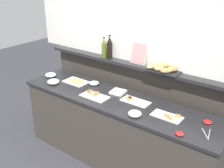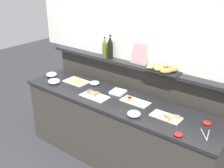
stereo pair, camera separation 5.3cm
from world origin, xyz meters
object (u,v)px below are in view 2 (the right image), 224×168
Objects in this scene: wine_bottle_dark at (110,48)px; framed_picture at (139,53)px; sandwich_platter_front at (134,101)px; napkin_stack at (118,92)px; condiment_bowl_cream at (178,134)px; olive_oil_bottle at (105,48)px; condiment_bowl_teal at (207,123)px; bread_basket at (164,69)px; sandwich_platter_rear at (94,95)px; glass_bowl_extra at (52,75)px; sandwich_platter_side at (167,117)px; glass_bowl_small at (94,83)px; glass_bowl_large at (54,81)px; cold_cuts_platter at (76,81)px; serving_tongs at (206,135)px; glass_bowl_medium at (134,114)px.

framed_picture is at bearing 6.85° from wine_bottle_dark.
framed_picture is at bearing 116.26° from sandwich_platter_front.
napkin_stack is 0.61m from wine_bottle_dark.
wine_bottle_dark is (-1.32, 0.65, 0.45)m from condiment_bowl_cream.
sandwich_platter_front is 2.01× the size of napkin_stack.
sandwich_platter_front is at bearing -24.97° from olive_oil_bottle.
wine_bottle_dark is (-0.32, 0.25, 0.45)m from napkin_stack.
napkin_stack is at bearing 177.97° from condiment_bowl_teal.
sandwich_platter_rear is at bearing -143.08° from bread_basket.
glass_bowl_extra is 1.65m from bread_basket.
glass_bowl_extra is 0.96m from wine_bottle_dark.
olive_oil_bottle reaches higher than napkin_stack.
napkin_stack is (-1.00, 0.40, -0.00)m from condiment_bowl_cream.
sandwich_platter_side is 0.49m from sandwich_platter_front.
glass_bowl_small is at bearing 171.29° from sandwich_platter_side.
sandwich_platter_front is (-0.48, 0.09, -0.00)m from sandwich_platter_side.
glass_bowl_small is at bearing -108.27° from wine_bottle_dark.
glass_bowl_small is at bearing 163.64° from condiment_bowl_cream.
sandwich_platter_front is at bearing 169.03° from sandwich_platter_side.
sandwich_platter_rear is 0.86× the size of bread_basket.
condiment_bowl_cream is at bearing -7.25° from sandwich_platter_rear.
glass_bowl_large is 0.97× the size of napkin_stack.
glass_bowl_large reaches higher than cold_cuts_platter.
glass_bowl_large is at bearing -148.32° from framed_picture.
sandwich_platter_side is at bearing 170.67° from serving_tongs.
sandwich_platter_front is 1.16m from glass_bowl_large.
sandwich_platter_front is at bearing -15.05° from napkin_stack.
glass_bowl_medium is at bearing -147.20° from sandwich_platter_side.
sandwich_platter_front is at bearing -177.55° from condiment_bowl_teal.
wine_bottle_dark reaches higher than sandwich_platter_side.
framed_picture is at bearing 142.09° from condiment_bowl_cream.
sandwich_platter_side is 3.68× the size of condiment_bowl_teal.
glass_bowl_large is at bearing -175.67° from sandwich_platter_side.
sandwich_platter_front is 2.07× the size of glass_bowl_large.
sandwich_platter_side is at bearing -8.71° from glass_bowl_small.
glass_bowl_small is 0.51m from wine_bottle_dark.
cold_cuts_platter is at bearing 179.37° from sandwich_platter_front.
serving_tongs is (2.06, 0.05, -0.02)m from glass_bowl_large.
sandwich_platter_rear is 2.06× the size of napkin_stack.
condiment_bowl_cream is at bearing -6.98° from glass_bowl_extra.
olive_oil_bottle is (-0.70, 0.33, 0.44)m from sandwich_platter_front.
cold_cuts_platter is (-0.48, 0.19, -0.00)m from sandwich_platter_rear.
glass_bowl_large is at bearing -33.41° from glass_bowl_extra.
napkin_stack is (0.40, -0.01, -0.01)m from glass_bowl_small.
sandwich_platter_front is 1.37m from glass_bowl_extra.
cold_cuts_platter is 2.28× the size of glass_bowl_medium.
cold_cuts_platter is 0.82× the size of bread_basket.
serving_tongs is at bearing -71.66° from condiment_bowl_teal.
wine_bottle_dark is at bearing -0.74° from olive_oil_bottle.
olive_oil_bottle is 0.68× the size of bread_basket.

